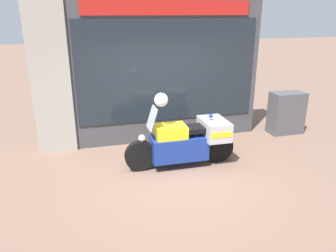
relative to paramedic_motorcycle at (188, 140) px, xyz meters
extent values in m
plane|color=#7A5B4C|center=(-0.38, -0.35, -0.55)|extent=(60.00, 60.00, 0.00)
cube|color=#424247|center=(-0.38, 1.65, 1.13)|extent=(5.33, 0.40, 3.35)
cube|color=#A39E93|center=(-2.63, 1.67, 1.13)|extent=(0.83, 0.55, 3.35)
cube|color=#1E262D|center=(0.00, 1.43, 1.18)|extent=(4.27, 0.02, 2.35)
cube|color=red|center=(0.00, 1.43, 2.57)|extent=(3.84, 0.03, 0.32)
cube|color=slate|center=(-0.04, 1.66, -0.27)|extent=(4.05, 0.30, 0.55)
cube|color=silver|center=(-0.04, 1.80, 0.60)|extent=(4.05, 0.02, 1.25)
cube|color=beige|center=(-0.04, 1.66, 1.22)|extent=(4.05, 0.30, 0.02)
cube|color=#B7B2A8|center=(-1.29, 1.66, 1.26)|extent=(0.18, 0.04, 0.06)
cube|color=black|center=(-0.04, 1.66, 1.26)|extent=(0.18, 0.04, 0.06)
cube|color=navy|center=(1.22, 1.66, 1.26)|extent=(0.18, 0.04, 0.06)
cube|color=#2D8E42|center=(-1.28, 1.59, 0.14)|extent=(0.19, 0.03, 0.27)
cube|color=white|center=(-0.04, 1.59, 0.14)|extent=(0.19, 0.02, 0.27)
cube|color=red|center=(1.21, 1.59, 0.14)|extent=(0.19, 0.03, 0.27)
cylinder|color=black|center=(-0.99, 0.01, -0.23)|extent=(0.63, 0.15, 0.63)
cylinder|color=black|center=(0.69, -0.01, -0.23)|extent=(0.63, 0.15, 0.63)
cube|color=navy|center=(-0.19, 0.00, -0.13)|extent=(1.15, 0.54, 0.48)
cube|color=yellow|center=(-0.37, 0.00, 0.21)|extent=(0.63, 0.48, 0.27)
cube|color=black|center=(0.07, 0.00, 0.24)|extent=(0.67, 0.40, 0.10)
cube|color=#B7B7BC|center=(0.56, -0.01, 0.20)|extent=(0.51, 0.79, 0.38)
cube|color=yellow|center=(0.56, -0.01, 0.20)|extent=(0.46, 0.80, 0.11)
cube|color=#B2BCC6|center=(-0.74, 0.01, 0.54)|extent=(0.17, 0.37, 0.44)
sphere|color=white|center=(-0.95, 0.01, 0.14)|extent=(0.14, 0.14, 0.14)
sphere|color=blue|center=(0.48, -0.01, 0.48)|extent=(0.09, 0.09, 0.09)
cube|color=#4C4C51|center=(3.10, 1.15, -0.01)|extent=(0.85, 0.48, 1.08)
sphere|color=white|center=(-0.56, 0.01, 0.89)|extent=(0.27, 0.27, 0.27)
camera|label=1|loc=(-2.05, -5.89, 2.49)|focal=35.00mm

